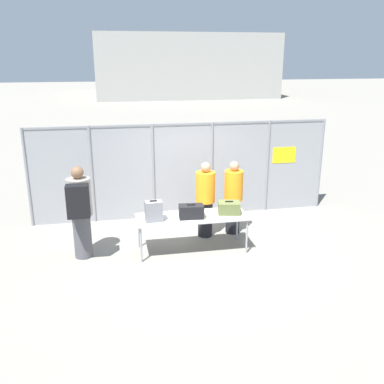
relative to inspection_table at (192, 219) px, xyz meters
name	(u,v)px	position (x,y,z in m)	size (l,w,h in m)	color
ground_plane	(200,249)	(0.17, 0.00, -0.69)	(120.00, 120.00, 0.00)	gray
fence_section	(184,169)	(0.19, 2.01, 0.50)	(7.19, 0.07, 2.29)	gray
inspection_table	(192,219)	(0.00, 0.00, 0.00)	(2.21, 0.78, 0.74)	#B2B2AD
suitcase_grey	(154,211)	(-0.77, -0.09, 0.25)	(0.34, 0.24, 0.42)	slate
suitcase_black	(191,211)	(-0.03, -0.07, 0.18)	(0.49, 0.30, 0.29)	black
suitcase_olive	(229,208)	(0.77, 0.03, 0.17)	(0.49, 0.40, 0.27)	#566033
traveler_hooded	(80,209)	(-2.14, 0.07, 0.32)	(0.45, 0.70, 1.83)	#4C4C51
security_worker_near	(205,199)	(0.43, 0.69, 0.17)	(0.41, 0.41, 1.66)	black
security_worker_far	(233,196)	(1.07, 0.74, 0.15)	(0.40, 0.40, 1.63)	black
utility_trailer	(225,180)	(1.65, 3.55, -0.29)	(4.57, 2.33, 0.67)	#4C6B47
distant_hangar	(180,65)	(5.76, 36.37, 2.14)	(16.46, 13.42, 5.66)	#999993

